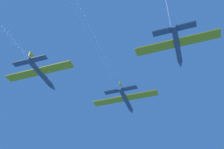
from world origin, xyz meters
The scene contains 1 object.
jet_lead centered at (0.22, -18.13, -0.72)m, with size 15.88×57.85×2.63m.
Camera 1 is at (13.12, -49.38, -34.53)m, focal length 40.03 mm.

